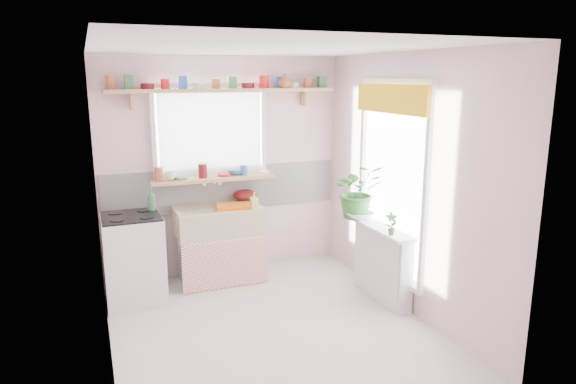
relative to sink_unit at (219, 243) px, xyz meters
name	(u,v)px	position (x,y,z in m)	size (l,w,h in m)	color
room	(301,163)	(0.81, -0.43, 0.94)	(3.20, 3.20, 3.20)	beige
sink_unit	(219,243)	(0.00, 0.00, 0.00)	(0.95, 0.65, 1.11)	white
cooker	(134,259)	(-0.95, -0.24, 0.03)	(0.58, 0.58, 0.93)	white
radiator_ledge	(382,261)	(1.45, -1.09, -0.03)	(0.22, 0.95, 0.78)	white
windowsill	(214,179)	(0.00, 0.19, 0.71)	(1.40, 0.22, 0.04)	tan
pine_shelf	(224,90)	(0.15, 0.18, 1.69)	(2.52, 0.24, 0.04)	tan
shelf_crockery	(224,83)	(0.15, 0.18, 1.76)	(2.47, 0.11, 0.12)	#A55133
sill_crockery	(209,173)	(-0.05, 0.19, 0.78)	(1.35, 0.11, 0.12)	#A55133
dish_tray	(233,206)	(0.15, -0.08, 0.44)	(0.37, 0.28, 0.04)	orange
colander	(245,195)	(0.37, 0.21, 0.48)	(0.28, 0.28, 0.13)	#55100E
jade_plant	(358,191)	(1.36, -0.69, 0.64)	(0.53, 0.46, 0.59)	#316F2C
fruit_bowl	(358,215)	(1.36, -0.73, 0.38)	(0.31, 0.31, 0.08)	white
herb_pot	(391,224)	(1.36, -1.37, 0.45)	(0.12, 0.08, 0.22)	#2E6528
soap_bottle_sink	(254,200)	(0.36, -0.17, 0.51)	(0.08, 0.08, 0.18)	#D2E365
sill_cup	(171,176)	(-0.47, 0.19, 0.78)	(0.12, 0.12, 0.10)	white
sill_bowl	(236,172)	(0.28, 0.25, 0.76)	(0.19, 0.19, 0.06)	teal
shelf_vase	(285,81)	(0.84, 0.12, 1.79)	(0.15, 0.15, 0.16)	#9E4C30
cooker_bottle	(151,200)	(-0.73, -0.12, 0.60)	(0.09, 0.09, 0.23)	#3A754E
fruit	(359,209)	(1.37, -0.72, 0.44)	(0.20, 0.14, 0.10)	orange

